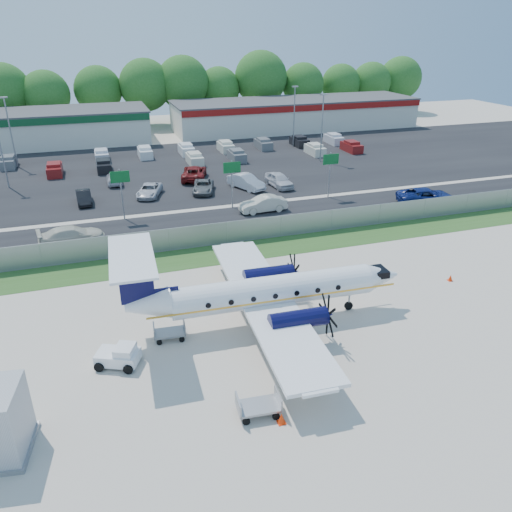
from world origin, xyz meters
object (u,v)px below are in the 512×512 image
object	(u,v)px
baggage_cart_far	(170,332)
pushback_tug	(120,356)
baggage_cart_near	(258,405)
aircraft	(267,292)

from	to	relation	value
baggage_cart_far	pushback_tug	bearing A→B (deg)	-151.19
baggage_cart_near	baggage_cart_far	size ratio (longest dim) A/B	1.10
baggage_cart_near	baggage_cart_far	bearing A→B (deg)	111.30
pushback_tug	baggage_cart_far	xyz separation A→B (m)	(3.06, 1.68, -0.13)
aircraft	baggage_cart_far	bearing A→B (deg)	179.58
aircraft	baggage_cart_near	bearing A→B (deg)	-112.08
pushback_tug	baggage_cart_far	world-z (taller)	pushback_tug
baggage_cart_far	baggage_cart_near	bearing A→B (deg)	-68.70
aircraft	pushback_tug	size ratio (longest dim) A/B	6.82
baggage_cart_near	aircraft	bearing A→B (deg)	67.92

